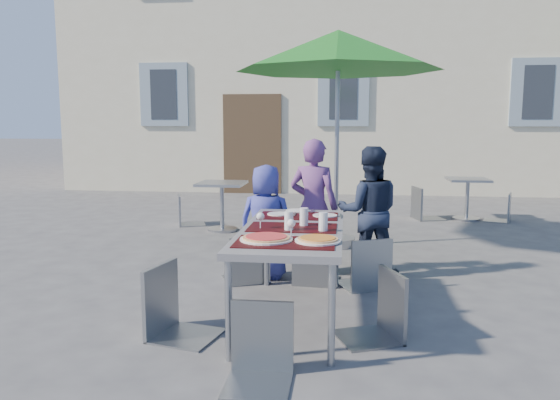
# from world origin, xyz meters

# --- Properties ---
(ground) EXTENTS (90.00, 90.00, 0.00)m
(ground) POSITION_xyz_m (0.00, 0.00, 0.00)
(ground) COLOR #444446
(ground) RESTS_ON ground
(building) EXTENTS (13.60, 8.20, 11.10)m
(building) POSITION_xyz_m (-0.00, 11.50, 4.85)
(building) COLOR beige
(building) RESTS_ON ground
(dining_table) EXTENTS (0.80, 1.85, 0.76)m
(dining_table) POSITION_xyz_m (-0.34, -0.28, 0.70)
(dining_table) COLOR #4C4C51
(dining_table) RESTS_ON ground
(pizza_near_left) EXTENTS (0.38, 0.38, 0.03)m
(pizza_near_left) POSITION_xyz_m (-0.48, -0.78, 0.77)
(pizza_near_left) COLOR white
(pizza_near_left) RESTS_ON dining_table
(pizza_near_right) EXTENTS (0.33, 0.33, 0.03)m
(pizza_near_right) POSITION_xyz_m (-0.12, -0.79, 0.77)
(pizza_near_right) COLOR white
(pizza_near_right) RESTS_ON dining_table
(glassware) EXTENTS (0.57, 0.49, 0.15)m
(glassware) POSITION_xyz_m (-0.28, -0.36, 0.83)
(glassware) COLOR silver
(glassware) RESTS_ON dining_table
(place_settings) EXTENTS (0.68, 0.45, 0.01)m
(place_settings) POSITION_xyz_m (-0.33, 0.36, 0.76)
(place_settings) COLOR white
(place_settings) RESTS_ON dining_table
(child_0) EXTENTS (0.61, 0.43, 1.17)m
(child_0) POSITION_xyz_m (-0.72, 0.85, 0.58)
(child_0) COLOR #383D9A
(child_0) RESTS_ON ground
(child_1) EXTENTS (0.59, 0.47, 1.43)m
(child_1) POSITION_xyz_m (-0.25, 1.08, 0.71)
(child_1) COLOR #683B7A
(child_1) RESTS_ON ground
(child_2) EXTENTS (0.67, 0.40, 1.35)m
(child_2) POSITION_xyz_m (0.32, 1.06, 0.67)
(child_2) COLOR #192138
(child_2) RESTS_ON ground
(chair_0) EXTENTS (0.54, 0.54, 0.92)m
(chair_0) POSITION_xyz_m (-0.88, 0.65, 0.54)
(chair_0) COLOR gray
(chair_0) RESTS_ON ground
(chair_1) EXTENTS (0.46, 0.47, 0.96)m
(chair_1) POSITION_xyz_m (-0.21, 0.67, 0.56)
(chair_1) COLOR gray
(chair_1) RESTS_ON ground
(chair_2) EXTENTS (0.56, 0.56, 0.95)m
(chair_2) POSITION_xyz_m (0.29, 0.58, 0.56)
(chair_2) COLOR #90979B
(chair_2) RESTS_ON ground
(chair_3) EXTENTS (0.55, 0.54, 1.02)m
(chair_3) POSITION_xyz_m (-1.19, -0.76, 0.60)
(chair_3) COLOR gray
(chair_3) RESTS_ON ground
(chair_4) EXTENTS (0.56, 0.55, 0.95)m
(chair_4) POSITION_xyz_m (0.34, -0.62, 0.56)
(chair_4) COLOR gray
(chair_4) RESTS_ON ground
(chair_5) EXTENTS (0.40, 0.40, 0.90)m
(chair_5) POSITION_xyz_m (-0.44, -1.39, 0.53)
(chair_5) COLOR gray
(chair_5) RESTS_ON ground
(patio_umbrella) EXTENTS (2.59, 2.59, 2.71)m
(patio_umbrella) POSITION_xyz_m (-0.04, 2.39, 2.44)
(patio_umbrella) COLOR #A1A2A8
(patio_umbrella) RESTS_ON ground
(cafe_table_0) EXTENTS (0.67, 0.67, 0.72)m
(cafe_table_0) POSITION_xyz_m (-1.72, 3.20, 0.48)
(cafe_table_0) COLOR #A1A2A8
(cafe_table_0) RESTS_ON ground
(bg_chair_l_0) EXTENTS (0.51, 0.51, 0.89)m
(bg_chair_l_0) POSITION_xyz_m (-2.39, 3.57, 0.52)
(bg_chair_l_0) COLOR gray
(bg_chair_l_0) RESTS_ON ground
(bg_chair_r_0) EXTENTS (0.43, 0.42, 0.89)m
(bg_chair_r_0) POSITION_xyz_m (-1.16, 3.52, 0.52)
(bg_chair_r_0) COLOR gray
(bg_chair_r_0) RESTS_ON ground
(cafe_table_1) EXTENTS (0.64, 0.64, 0.68)m
(cafe_table_1) POSITION_xyz_m (2.05, 4.55, 0.44)
(cafe_table_1) COLOR #A1A2A8
(cafe_table_1) RESTS_ON ground
(bg_chair_l_1) EXTENTS (0.55, 0.54, 1.01)m
(bg_chair_l_1) POSITION_xyz_m (1.35, 4.54, 0.60)
(bg_chair_l_1) COLOR gray
(bg_chair_l_1) RESTS_ON ground
(bg_chair_r_1) EXTENTS (0.49, 0.49, 0.87)m
(bg_chair_r_1) POSITION_xyz_m (2.60, 4.48, 0.51)
(bg_chair_r_1) COLOR #8F949A
(bg_chair_r_1) RESTS_ON ground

